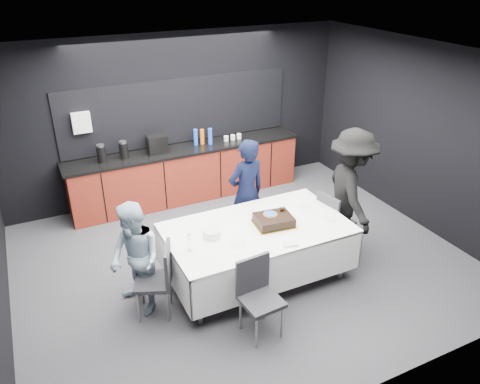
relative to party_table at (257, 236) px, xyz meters
name	(u,v)px	position (x,y,z in m)	size (l,w,h in m)	color
ground	(243,261)	(0.00, 0.40, -0.64)	(6.00, 6.00, 0.00)	#3F3F44
room_shell	(244,137)	(0.00, 0.40, 1.22)	(6.04, 5.04, 2.82)	white
kitchenette	(186,169)	(-0.02, 2.62, -0.10)	(4.10, 0.64, 2.05)	maroon
party_table	(257,236)	(0.00, 0.00, 0.00)	(2.32, 1.32, 0.78)	#99999E
cake_assembly	(274,220)	(0.22, -0.03, 0.20)	(0.54, 0.46, 0.16)	gold
plate_stack	(212,233)	(-0.61, 0.03, 0.19)	(0.22, 0.22, 0.10)	white
loose_plate_near	(238,243)	(-0.38, -0.24, 0.14)	(0.20, 0.20, 0.01)	white
loose_plate_right_a	(304,206)	(0.83, 0.19, 0.14)	(0.21, 0.21, 0.01)	white
loose_plate_right_b	(330,219)	(0.95, -0.24, 0.14)	(0.18, 0.18, 0.01)	white
loose_plate_far	(255,215)	(0.12, 0.29, 0.14)	(0.19, 0.19, 0.01)	white
fork_pile	(290,244)	(0.16, -0.53, 0.15)	(0.17, 0.11, 0.03)	white
champagne_flute	(189,239)	(-0.96, -0.13, 0.30)	(0.06, 0.06, 0.22)	white
chair_left	(159,275)	(-1.34, -0.11, -0.11)	(0.55, 0.55, 0.92)	#2B2B30
chair_right	(332,218)	(1.26, 0.11, -0.11)	(0.48, 0.48, 0.92)	#2B2B30
chair_near	(258,291)	(-0.44, -0.86, -0.11)	(0.45, 0.45, 0.92)	#2B2B30
person_center	(246,193)	(0.27, 0.84, 0.17)	(0.59, 0.39, 1.63)	black
person_left	(135,260)	(-1.55, 0.07, 0.07)	(0.69, 0.54, 1.42)	#A1B9CA
person_right	(350,192)	(1.51, 0.08, 0.27)	(1.18, 0.68, 1.82)	black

